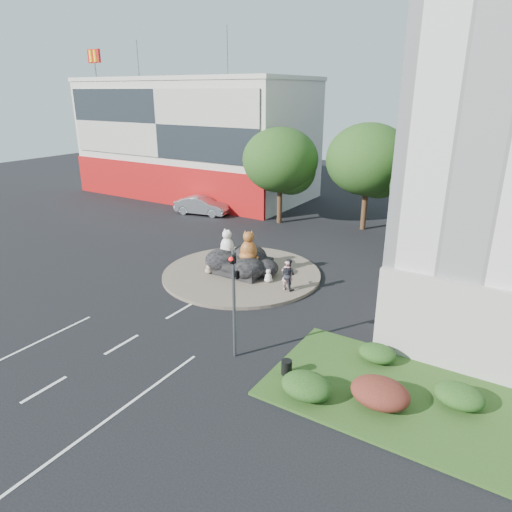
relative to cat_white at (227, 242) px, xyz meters
The scene contains 22 objects.
ground 10.36m from the cat_white, 83.44° to the right, with size 120.00×120.00×0.00m, color black.
roundabout_island 2.22m from the cat_white, ahead, with size 10.00×10.00×0.20m, color brown.
rock_plinth 1.78m from the cat_white, ahead, with size 3.20×2.60×0.90m, color black, non-canonical shape.
shophouse_block 24.87m from the cat_white, 133.40° to the left, with size 25.20×12.30×17.40m.
grass_verge 15.08m from the cat_white, 28.36° to the right, with size 10.00×6.00×0.12m, color #224517.
tree_left 12.70m from the cat_white, 103.04° to the left, with size 6.46×6.46×8.27m.
tree_mid 15.02m from the cat_white, 73.14° to the left, with size 6.84×6.84×8.76m.
tree_right 14.52m from the cat_white, 44.23° to the left, with size 5.70×5.70×7.30m.
hedge_near_green 13.72m from the cat_white, 41.86° to the right, with size 2.00×1.60×0.90m, color #173B12.
hedge_red 15.10m from the cat_white, 32.62° to the right, with size 2.20×1.76×0.99m, color #531618.
hedge_mid_green 16.60m from the cat_white, 23.54° to the right, with size 1.80×1.44×0.81m, color #173B12.
hedge_back_green 12.90m from the cat_white, 24.46° to the right, with size 1.60×1.28×0.72m, color #173B12.
traffic_light 10.37m from the cat_white, 52.33° to the right, with size 0.44×1.24×5.00m.
street_lamp 14.37m from the cat_white, ahead, with size 2.34×0.22×8.06m.
cat_white is the anchor object (origin of this frame).
cat_tabby 1.73m from the cat_white, ahead, with size 1.19×1.04×1.99m, color #B55225, non-canonical shape.
kitten_calico 1.93m from the cat_white, 110.54° to the right, with size 0.56×0.49×0.93m, color beige, non-canonical shape.
kitten_white 3.70m from the cat_white, ahead, with size 0.50×0.44×0.84m, color silver, non-canonical shape.
pedestrian_pink 5.05m from the cat_white, 10.89° to the right, with size 0.66×0.44×1.82m, color pink.
pedestrian_dark 5.05m from the cat_white, 10.17° to the right, with size 0.91×0.71×1.87m, color #21222A.
parked_car 14.85m from the cat_white, 134.90° to the left, with size 1.80×5.15×1.70m, color #B0B2B8.
litter_bin 12.18m from the cat_white, 43.02° to the right, with size 0.44×0.44×0.63m, color black.
Camera 1 is at (15.09, -12.33, 11.10)m, focal length 32.00 mm.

